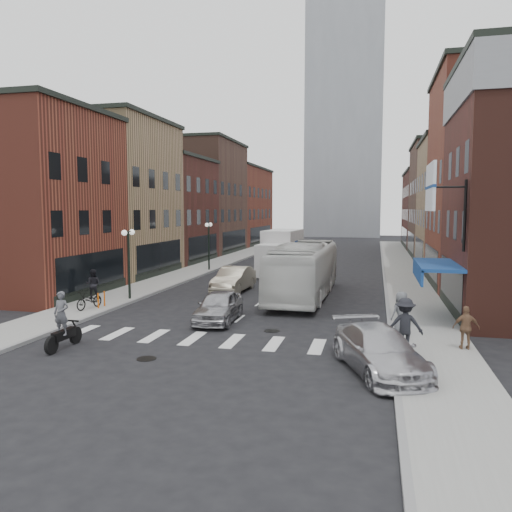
{
  "coord_description": "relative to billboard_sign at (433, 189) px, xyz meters",
  "views": [
    {
      "loc": [
        6.31,
        -21.82,
        5.3
      ],
      "look_at": [
        -0.63,
        6.93,
        2.48
      ],
      "focal_mm": 35.0,
      "sensor_mm": 36.0,
      "label": 1
    }
  ],
  "objects": [
    {
      "name": "ground",
      "position": [
        -8.59,
        -0.5,
        -6.13
      ],
      "size": [
        160.0,
        160.0,
        0.0
      ],
      "primitive_type": "plane",
      "color": "black",
      "rests_on": "ground"
    },
    {
      "name": "sidewalk_left",
      "position": [
        -17.09,
        21.5,
        -6.06
      ],
      "size": [
        3.0,
        74.0,
        0.15
      ],
      "primitive_type": "cube",
      "color": "gray",
      "rests_on": "ground"
    },
    {
      "name": "sidewalk_right",
      "position": [
        -0.09,
        21.5,
        -6.06
      ],
      "size": [
        3.0,
        74.0,
        0.15
      ],
      "primitive_type": "cube",
      "color": "gray",
      "rests_on": "ground"
    },
    {
      "name": "curb_left",
      "position": [
        -15.59,
        21.5,
        -6.13
      ],
      "size": [
        0.2,
        74.0,
        0.16
      ],
      "primitive_type": "cube",
      "color": "gray",
      "rests_on": "ground"
    },
    {
      "name": "curb_right",
      "position": [
        -1.59,
        21.5,
        -6.13
      ],
      "size": [
        0.2,
        74.0,
        0.16
      ],
      "primitive_type": "cube",
      "color": "gray",
      "rests_on": "ground"
    },
    {
      "name": "crosswalk_stripes",
      "position": [
        -8.59,
        -3.5,
        -6.13
      ],
      "size": [
        12.0,
        2.2,
        0.01
      ],
      "primitive_type": "cube",
      "color": "silver",
      "rests_on": "ground"
    },
    {
      "name": "bldg_left_near",
      "position": [
        -23.58,
        4.0,
        -0.48
      ],
      "size": [
        10.3,
        9.2,
        11.3
      ],
      "color": "maroon",
      "rests_on": "ground"
    },
    {
      "name": "bldg_left_mid_a",
      "position": [
        -23.58,
        13.5,
        0.02
      ],
      "size": [
        10.3,
        10.2,
        12.3
      ],
      "color": "#A3855A",
      "rests_on": "ground"
    },
    {
      "name": "bldg_left_mid_b",
      "position": [
        -23.58,
        23.5,
        -0.98
      ],
      "size": [
        10.3,
        10.2,
        10.3
      ],
      "color": "#49221A",
      "rests_on": "ground"
    },
    {
      "name": "bldg_left_far_a",
      "position": [
        -23.58,
        34.5,
        0.52
      ],
      "size": [
        10.3,
        12.2,
        13.3
      ],
      "color": "#503228",
      "rests_on": "ground"
    },
    {
      "name": "bldg_left_far_b",
      "position": [
        -23.58,
        48.5,
        -0.48
      ],
      "size": [
        10.3,
        16.2,
        11.3
      ],
      "color": "maroon",
      "rests_on": "ground"
    },
    {
      "name": "bldg_right_mid_b",
      "position": [
        6.41,
        23.5,
        -0.48
      ],
      "size": [
        10.3,
        10.2,
        11.3
      ],
      "color": "#A3855A",
      "rests_on": "ground"
    },
    {
      "name": "bldg_right_far_a",
      "position": [
        6.41,
        34.5,
        0.02
      ],
      "size": [
        10.3,
        12.2,
        12.3
      ],
      "color": "#503228",
      "rests_on": "ground"
    },
    {
      "name": "bldg_right_far_b",
      "position": [
        6.41,
        48.5,
        -0.98
      ],
      "size": [
        10.3,
        16.2,
        10.3
      ],
      "color": "#49221A",
      "rests_on": "ground"
    },
    {
      "name": "awning_blue",
      "position": [
        0.34,
        2.0,
        -3.5
      ],
      "size": [
        1.8,
        5.0,
        0.78
      ],
      "color": "navy",
      "rests_on": "ground"
    },
    {
      "name": "billboard_sign",
      "position": [
        0.0,
        0.0,
        0.0
      ],
      "size": [
        1.52,
        3.0,
        3.7
      ],
      "color": "black",
      "rests_on": "ground"
    },
    {
      "name": "distant_tower",
      "position": [
        -8.59,
        77.5,
        18.87
      ],
      "size": [
        14.0,
        14.0,
        50.0
      ],
      "primitive_type": "cube",
      "color": "#9399A0",
      "rests_on": "ground"
    },
    {
      "name": "streetlamp_near",
      "position": [
        -15.99,
        3.5,
        -3.22
      ],
      "size": [
        0.32,
        1.22,
        4.11
      ],
      "color": "black",
      "rests_on": "ground"
    },
    {
      "name": "streetlamp_far",
      "position": [
        -15.99,
        17.5,
        -3.22
      ],
      "size": [
        0.32,
        1.22,
        4.11
      ],
      "color": "black",
      "rests_on": "ground"
    },
    {
      "name": "bike_rack",
      "position": [
        -16.19,
        0.8,
        -5.58
      ],
      "size": [
        0.08,
        0.68,
        0.8
      ],
      "color": "#D8590C",
      "rests_on": "sidewalk_left"
    },
    {
      "name": "box_truck",
      "position": [
        -9.85,
        17.61,
        -4.39
      ],
      "size": [
        2.8,
        8.21,
        3.52
      ],
      "rotation": [
        0.0,
        0.0,
        -0.06
      ],
      "color": "silver",
      "rests_on": "ground"
    },
    {
      "name": "motorcycle_rider",
      "position": [
        -13.7,
        -6.1,
        -5.1
      ],
      "size": [
        0.61,
        2.18,
        2.22
      ],
      "rotation": [
        0.0,
        0.0,
        -0.01
      ],
      "color": "black",
      "rests_on": "ground"
    },
    {
      "name": "transit_bus",
      "position": [
        -6.39,
        7.1,
        -4.5
      ],
      "size": [
        2.88,
        11.78,
        3.27
      ],
      "primitive_type": "imported",
      "rotation": [
        0.0,
        0.0,
        -0.01
      ],
      "color": "silver",
      "rests_on": "ground"
    },
    {
      "name": "sedan_left_near",
      "position": [
        -9.39,
        -0.3,
        -5.41
      ],
      "size": [
        1.93,
        4.34,
        1.45
      ],
      "primitive_type": "imported",
      "rotation": [
        0.0,
        0.0,
        0.05
      ],
      "color": "#ACABB0",
      "rests_on": "ground"
    },
    {
      "name": "sedan_left_far",
      "position": [
        -11.07,
        8.03,
        -5.34
      ],
      "size": [
        1.84,
        4.85,
        1.58
      ],
      "primitive_type": "imported",
      "rotation": [
        0.0,
        0.0,
        -0.03
      ],
      "color": "#B5AC93",
      "rests_on": "ground"
    },
    {
      "name": "curb_car",
      "position": [
        -2.09,
        -6.03,
        -5.41
      ],
      "size": [
        3.72,
        5.35,
        1.44
      ],
      "primitive_type": "imported",
      "rotation": [
        0.0,
        0.0,
        0.38
      ],
      "color": "silver",
      "rests_on": "ground"
    },
    {
      "name": "parked_bicycle",
      "position": [
        -16.57,
        0.3,
        -5.51
      ],
      "size": [
        0.93,
        1.86,
        0.94
      ],
      "primitive_type": "imported",
      "rotation": [
        0.0,
        0.0,
        -0.18
      ],
      "color": "black",
      "rests_on": "sidewalk_left"
    },
    {
      "name": "ped_left_solo",
      "position": [
        -17.95,
        2.88,
        -5.13
      ],
      "size": [
        0.93,
        0.69,
        1.71
      ],
      "primitive_type": "imported",
      "rotation": [
        0.0,
        0.0,
        3.41
      ],
      "color": "black",
      "rests_on": "sidewalk_left"
    },
    {
      "name": "ped_right_a",
      "position": [
        -1.19,
        -3.89,
        -5.01
      ],
      "size": [
        1.27,
        0.64,
        1.95
      ],
      "primitive_type": "imported",
      "rotation": [
        0.0,
        0.0,
        3.13
      ],
      "color": "black",
      "rests_on": "sidewalk_right"
    },
    {
      "name": "ped_right_b",
      "position": [
        1.01,
        -3.07,
        -5.18
      ],
      "size": [
        0.95,
        0.5,
        1.6
      ],
      "primitive_type": "imported",
      "rotation": [
        0.0,
        0.0,
        3.17
      ],
      "color": "brown",
      "rests_on": "sidewalk_right"
    },
    {
      "name": "ped_right_c",
      "position": [
        -1.19,
        -1.18,
        -5.11
      ],
      "size": [
        1.02,
        0.92,
        1.75
      ],
      "primitive_type": "imported",
      "rotation": [
        0.0,
        0.0,
        3.69
      ],
      "color": "#585B60",
      "rests_on": "sidewalk_right"
    }
  ]
}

